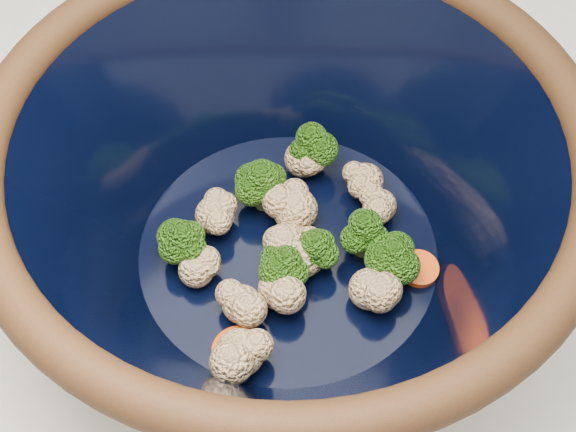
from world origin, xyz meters
The scene contains 2 objects.
mixing_bowl centered at (-0.10, 0.11, 1.00)m, with size 0.45×0.45×0.18m.
vegetable_pile centered at (-0.09, 0.12, 0.96)m, with size 0.17×0.20×0.05m.
Camera 1 is at (0.11, -0.14, 1.44)m, focal length 50.00 mm.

